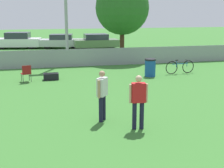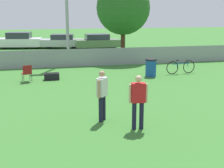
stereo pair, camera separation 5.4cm
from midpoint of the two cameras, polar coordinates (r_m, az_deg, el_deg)
The scene contains 11 objects.
fence_backline at distance 20.00m, azimuth 0.20°, elevation 5.04°, with size 19.26×0.07×1.21m.
tree_near_pole at distance 22.09m, azimuth 1.81°, elevation 13.73°, with size 3.70×3.70×5.46m.
player_defender_red at distance 9.05m, azimuth 4.68°, elevation -2.69°, with size 0.55×0.26×1.61m.
player_receiver_white at distance 9.71m, azimuth -1.98°, elevation -1.56°, with size 0.41×0.47×1.61m.
folding_chair_sideline at distance 15.75m, azimuth -15.50°, elevation 2.05°, with size 0.53×0.53×0.84m.
bicycle_sideline at distance 17.67m, azimuth 12.24°, elevation 3.07°, with size 1.76×0.44×0.78m.
trash_bin at distance 16.65m, azimuth 6.90°, elevation 3.01°, with size 0.59×0.59×0.94m.
gear_bag_sideline at distance 16.06m, azimuth -11.18°, elevation 1.37°, with size 0.75×0.41×0.36m.
parked_car_white at distance 30.53m, azimuth -16.84°, elevation 7.59°, with size 4.28×2.44×1.47m.
parked_car_silver at distance 29.78m, azimuth -9.27°, elevation 7.72°, with size 4.15×2.38×1.28m.
parked_car_olive at distance 28.81m, azimuth -3.00°, elevation 7.75°, with size 4.01×1.82×1.35m.
Camera 1 is at (-4.62, -1.25, 3.40)m, focal length 50.00 mm.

